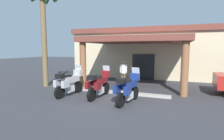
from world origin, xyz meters
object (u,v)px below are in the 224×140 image
motel_building (149,52)px  motorcycle_silver (69,83)px  palm_tree_roadside (43,17)px  pedestrian (123,71)px  motorcycle_maroon (99,84)px  motorcycle_blue (128,89)px

motel_building → motorcycle_silver: bearing=-106.6°
motel_building → palm_tree_roadside: palm_tree_roadside is taller
pedestrian → palm_tree_roadside: size_ratio=0.27×
motel_building → palm_tree_roadside: size_ratio=2.05×
motorcycle_silver → motorcycle_maroon: size_ratio=1.00×
motel_building → motorcycle_maroon: motel_building is taller
palm_tree_roadside → pedestrian: bearing=21.8°
pedestrian → motorcycle_maroon: bearing=-175.0°
motorcycle_maroon → palm_tree_roadside: size_ratio=0.33×
palm_tree_roadside → motorcycle_silver: bearing=-28.1°
motorcycle_blue → pedestrian: 4.03m
motorcycle_silver → motorcycle_maroon: same height
motorcycle_maroon → motorcycle_blue: bearing=-101.0°
motorcycle_maroon → pedestrian: (0.26, 3.32, 0.33)m
motorcycle_silver → pedestrian: size_ratio=1.25×
motorcycle_silver → palm_tree_roadside: size_ratio=0.33×
motorcycle_blue → motorcycle_silver: bearing=95.3°
pedestrian → palm_tree_roadside: bearing=121.2°
motel_building → pedestrian: bearing=-97.4°
motel_building → motorcycle_blue: bearing=-86.9°
motorcycle_maroon → palm_tree_roadside: palm_tree_roadside is taller
motorcycle_silver → palm_tree_roadside: (-2.95, 1.58, 3.90)m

